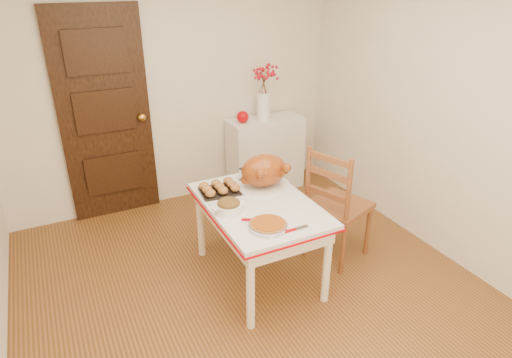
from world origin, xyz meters
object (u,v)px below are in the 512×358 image
sideboard (265,154)px  chair_oak (339,203)px  turkey_platter (264,172)px  kitchen_table (259,240)px  pumpkin_pie (268,224)px

sideboard → chair_oak: size_ratio=0.80×
turkey_platter → kitchen_table: bearing=-120.6°
kitchen_table → pumpkin_pie: size_ratio=4.28×
sideboard → pumpkin_pie: sideboard is taller
sideboard → chair_oak: bearing=-92.6°
sideboard → kitchen_table: size_ratio=0.72×
sideboard → chair_oak: 1.49m
sideboard → kitchen_table: bearing=-119.4°
kitchen_table → chair_oak: chair_oak is taller
kitchen_table → chair_oak: (0.75, -0.03, 0.17)m
kitchen_table → pumpkin_pie: 0.53m
kitchen_table → pumpkin_pie: pumpkin_pie is taller
sideboard → turkey_platter: 1.47m
sideboard → kitchen_table: 1.67m
sideboard → turkey_platter: bearing=-118.3°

